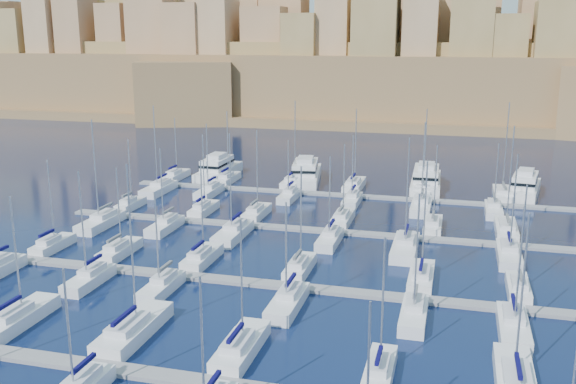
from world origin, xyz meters
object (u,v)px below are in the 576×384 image
(sailboat_4, at_px, (380,371))
(motor_yacht_d, at_px, (525,186))
(motor_yacht_c, at_px, (426,180))
(sailboat_2, at_px, (133,329))
(motor_yacht_a, at_px, (218,169))
(motor_yacht_b, at_px, (306,173))

(sailboat_4, relative_size, motor_yacht_d, 0.80)
(sailboat_4, xyz_separation_m, motor_yacht_c, (-0.04, 71.20, 1.00))
(sailboat_4, relative_size, motor_yacht_c, 0.72)
(sailboat_2, xyz_separation_m, motor_yacht_a, (-17.65, 68.80, 0.94))
(motor_yacht_a, xyz_separation_m, motor_yacht_b, (18.09, 0.84, 0.00))
(sailboat_2, distance_m, motor_yacht_a, 71.03)
(motor_yacht_b, distance_m, motor_yacht_c, 23.34)
(sailboat_4, bearing_deg, motor_yacht_b, 108.17)
(motor_yacht_c, xyz_separation_m, motor_yacht_d, (17.50, -1.09, 0.00))
(sailboat_4, xyz_separation_m, motor_yacht_d, (17.45, 70.12, 1.00))
(sailboat_4, height_order, motor_yacht_b, sailboat_4)
(sailboat_4, bearing_deg, motor_yacht_d, 76.02)
(motor_yacht_c, height_order, motor_yacht_d, same)
(sailboat_2, height_order, motor_yacht_a, sailboat_2)
(sailboat_2, bearing_deg, motor_yacht_d, 58.91)
(sailboat_4, height_order, motor_yacht_d, sailboat_4)
(sailboat_4, xyz_separation_m, motor_yacht_a, (-41.48, 70.44, 1.00))
(sailboat_2, bearing_deg, motor_yacht_a, 104.38)
(motor_yacht_a, height_order, motor_yacht_b, same)
(motor_yacht_a, distance_m, motor_yacht_d, 58.93)
(motor_yacht_d, bearing_deg, motor_yacht_a, 179.69)
(sailboat_2, relative_size, motor_yacht_b, 0.94)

